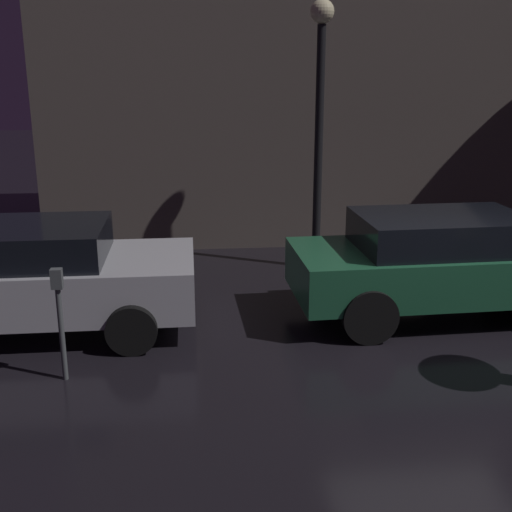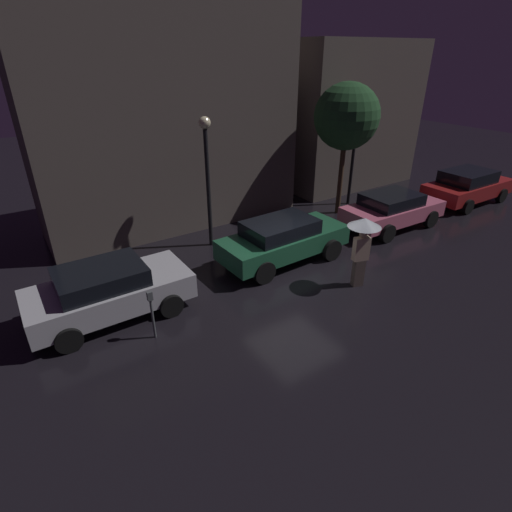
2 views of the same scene
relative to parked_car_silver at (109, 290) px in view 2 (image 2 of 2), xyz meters
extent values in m
plane|color=black|center=(5.10, -1.31, -0.75)|extent=(60.00, 60.00, 0.00)
cube|color=#564C47|center=(4.05, 5.19, 3.44)|extent=(9.61, 3.00, 8.37)
cube|color=#564C47|center=(13.42, 5.19, 2.57)|extent=(6.80, 3.00, 6.64)
cube|color=#B7B7BF|center=(0.04, 0.00, -0.11)|extent=(4.02, 1.79, 0.66)
cube|color=black|center=(-0.12, 0.00, 0.45)|extent=(2.09, 1.57, 0.45)
cylinder|color=black|center=(1.28, 0.88, -0.44)|extent=(0.62, 0.22, 0.62)
cylinder|color=black|center=(1.28, -0.88, -0.44)|extent=(0.62, 0.22, 0.62)
cylinder|color=black|center=(-1.21, 0.88, -0.44)|extent=(0.62, 0.22, 0.62)
cylinder|color=black|center=(-1.21, -0.88, -0.44)|extent=(0.62, 0.22, 0.62)
cube|color=#1E5638|center=(5.55, -0.01, -0.08)|extent=(4.37, 1.82, 0.63)
cube|color=black|center=(5.38, -0.01, 0.46)|extent=(2.29, 1.54, 0.45)
cylinder|color=black|center=(6.89, 0.82, -0.39)|extent=(0.71, 0.22, 0.71)
cylinder|color=black|center=(6.89, -0.84, -0.39)|extent=(0.71, 0.22, 0.71)
cylinder|color=black|center=(4.22, 0.82, -0.39)|extent=(0.71, 0.22, 0.71)
cylinder|color=black|center=(4.22, -0.84, -0.39)|extent=(0.71, 0.22, 0.71)
cube|color=#DB6684|center=(10.75, -0.06, -0.12)|extent=(4.08, 1.86, 0.59)
cube|color=black|center=(10.59, -0.06, 0.40)|extent=(2.14, 1.60, 0.44)
cylinder|color=black|center=(12.00, 0.82, -0.41)|extent=(0.67, 0.22, 0.67)
cylinder|color=black|center=(12.00, -0.93, -0.41)|extent=(0.67, 0.22, 0.67)
cylinder|color=black|center=(9.50, 0.82, -0.41)|extent=(0.67, 0.22, 0.67)
cylinder|color=black|center=(9.50, -0.93, -0.41)|extent=(0.67, 0.22, 0.67)
cube|color=maroon|center=(15.87, -0.01, -0.12)|extent=(4.34, 1.87, 0.63)
cube|color=black|center=(15.70, -0.01, 0.46)|extent=(2.27, 1.63, 0.53)
cylinder|color=black|center=(17.21, 0.90, -0.43)|extent=(0.63, 0.22, 0.63)
cylinder|color=black|center=(17.21, -0.91, -0.43)|extent=(0.63, 0.22, 0.63)
cylinder|color=black|center=(14.53, 0.90, -0.43)|extent=(0.63, 0.22, 0.63)
cylinder|color=black|center=(14.53, -0.91, -0.43)|extent=(0.63, 0.22, 0.63)
cube|color=#66564C|center=(6.42, -2.45, -0.33)|extent=(0.36, 0.29, 0.84)
cube|color=#D1B293|center=(6.42, -2.45, 0.44)|extent=(0.49, 0.33, 0.70)
sphere|color=tan|center=(6.42, -2.45, 0.90)|extent=(0.23, 0.23, 0.23)
cylinder|color=black|center=(6.42, -2.45, 0.71)|extent=(0.02, 0.02, 0.81)
cone|color=silver|center=(6.42, -2.45, 1.24)|extent=(0.93, 0.93, 0.25)
cube|color=black|center=(6.67, -2.45, 0.26)|extent=(0.18, 0.14, 0.22)
cylinder|color=#4C5154|center=(0.59, -1.49, -0.21)|extent=(0.06, 0.06, 1.07)
cube|color=#4C5154|center=(0.59, -1.49, 0.43)|extent=(0.12, 0.10, 0.22)
cylinder|color=black|center=(4.13, 2.35, 1.25)|extent=(0.14, 0.14, 3.99)
sphere|color=#F9EAB7|center=(4.13, 2.35, 3.43)|extent=(0.38, 0.38, 0.38)
cylinder|color=black|center=(11.29, 2.77, 1.25)|extent=(0.14, 0.14, 3.99)
sphere|color=#F9EAB7|center=(11.29, 2.77, 3.50)|extent=(0.52, 0.52, 0.52)
cylinder|color=#473323|center=(10.09, 2.20, 0.68)|extent=(0.20, 0.20, 2.84)
sphere|color=#234C28|center=(10.09, 2.20, 3.17)|extent=(2.51, 2.51, 2.51)
camera|label=1|loc=(2.08, -8.14, 2.60)|focal=45.00mm
camera|label=2|loc=(-1.60, -9.22, 5.42)|focal=28.00mm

